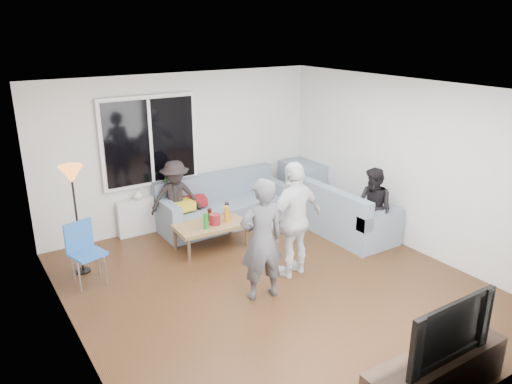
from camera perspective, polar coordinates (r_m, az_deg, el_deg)
floor at (r=6.79m, az=2.07°, el=-10.93°), size 5.00×5.50×0.04m
ceiling at (r=5.94m, az=2.38°, el=11.76°), size 5.00×5.50×0.04m
wall_back at (r=8.56m, az=-8.49°, el=4.80°), size 5.00×0.04×2.60m
wall_front at (r=4.46m, az=23.36°, el=-10.25°), size 5.00×0.04×2.60m
wall_left at (r=5.31m, az=-20.80°, el=-5.21°), size 0.04×5.50×2.60m
wall_right at (r=7.90m, az=17.41°, el=2.93°), size 0.04×5.50×2.60m
window_frame at (r=8.21m, az=-12.16°, el=5.77°), size 1.62×0.06×1.47m
window_glass at (r=8.17m, az=-12.06°, el=5.72°), size 1.50×0.02×1.35m
window_mullion at (r=8.16m, az=-12.03°, el=5.70°), size 0.05×0.03×1.35m
radiator at (r=8.53m, az=-11.49°, el=-2.41°), size 1.30×0.12×0.62m
potted_plant at (r=8.41m, az=-10.41°, el=0.86°), size 0.21×0.18×0.35m
vase at (r=8.28m, az=-13.47°, el=-0.35°), size 0.16×0.16×0.16m
sofa_back_section at (r=8.61m, az=-3.69°, el=-1.05°), size 2.30×0.85×0.85m
sofa_right_section at (r=8.44m, az=9.68°, el=-1.70°), size 2.00×0.85×0.85m
sofa_corner at (r=9.60m, az=6.07°, el=1.02°), size 0.85×0.85×0.85m
cushion_yellow at (r=8.22m, az=-8.60°, el=-1.57°), size 0.41×0.35×0.14m
cushion_red at (r=8.40m, az=-7.00°, el=-1.04°), size 0.42×0.37×0.13m
coffee_table at (r=7.81m, az=-5.20°, el=-5.03°), size 1.13×0.65×0.40m
pitcher at (r=7.67m, az=-4.77°, el=-3.15°), size 0.17×0.17×0.17m
side_chair at (r=7.01m, az=-18.83°, el=-6.86°), size 0.49×0.49×0.86m
floor_lamp at (r=7.23m, az=-19.92°, el=-3.17°), size 0.32×0.32×1.56m
player_left at (r=6.18m, az=0.68°, el=-5.52°), size 0.63×0.47×1.60m
player_right at (r=6.77m, az=4.49°, el=-3.19°), size 1.01×0.53×1.64m
spectator_right at (r=7.87m, az=13.39°, el=-1.85°), size 0.50×0.63×1.27m
spectator_back at (r=8.20m, az=-9.23°, el=-0.74°), size 0.91×0.66×1.27m
tv_console at (r=5.24m, az=19.95°, el=-19.19°), size 1.60×0.40×0.44m
television at (r=4.94m, az=20.65°, el=-14.31°), size 1.08×0.14×0.62m
bottle_b at (r=7.51m, az=-5.80°, el=-3.33°), size 0.08×0.08×0.25m
bottle_d at (r=7.73m, az=-3.40°, el=-2.56°), size 0.07×0.07×0.26m
bottle_c at (r=7.83m, az=-5.37°, el=-2.60°), size 0.07×0.07×0.20m
bottle_e at (r=7.99m, az=-3.38°, el=-1.97°), size 0.07×0.07×0.23m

